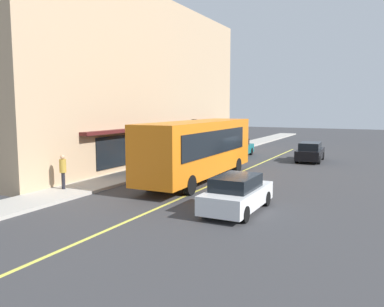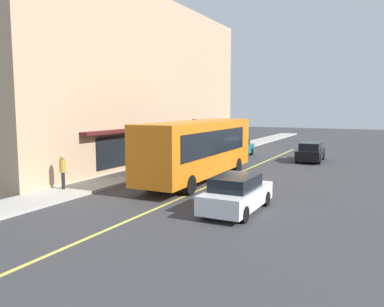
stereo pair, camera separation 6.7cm
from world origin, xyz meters
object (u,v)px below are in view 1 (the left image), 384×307
traffic_light (195,130)px  car_white (237,194)px  pedestrian_near_storefront (211,142)px  car_black (310,152)px  car_teal (238,148)px  bus (199,147)px  pedestrian_waiting (63,168)px

traffic_light → car_white: size_ratio=0.74×
pedestrian_near_storefront → car_white: bearing=-152.9°
car_black → car_teal: same height
car_black → pedestrian_near_storefront: 9.14m
bus → car_black: bus is taller
bus → pedestrian_waiting: bearing=139.8°
bus → car_black: 12.33m
bus → car_black: (11.49, -4.29, -1.24)m
car_white → car_teal: (17.25, 6.30, 0.00)m
bus → pedestrian_waiting: size_ratio=6.32×
car_white → bus: bearing=39.0°
bus → traffic_light: (7.09, 3.78, 0.55)m
traffic_light → car_white: traffic_light is taller
car_black → pedestrian_waiting: pedestrian_waiting is taller
car_teal → pedestrian_near_storefront: size_ratio=2.81×
car_teal → bus: bearing=-170.6°
traffic_light → car_teal: traffic_light is taller
bus → car_white: (-5.35, -4.34, -1.24)m
pedestrian_waiting → pedestrian_near_storefront: pedestrian_waiting is taller
bus → car_white: size_ratio=2.59×
car_teal → pedestrian_near_storefront: (0.57, 2.82, 0.34)m
bus → car_teal: bearing=9.4°
traffic_light → pedestrian_waiting: size_ratio=1.81×
car_white → pedestrian_near_storefront: size_ratio=2.76×
car_white → pedestrian_near_storefront: pedestrian_near_storefront is taller
car_white → traffic_light: bearing=33.1°
car_black → car_white: size_ratio=1.02×
bus → car_teal: 12.12m
car_teal → pedestrian_waiting: (-17.68, 2.92, 0.47)m
pedestrian_waiting → pedestrian_near_storefront: bearing=-0.3°
car_white → car_teal: 18.36m
traffic_light → car_white: (-12.44, -8.12, -1.79)m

